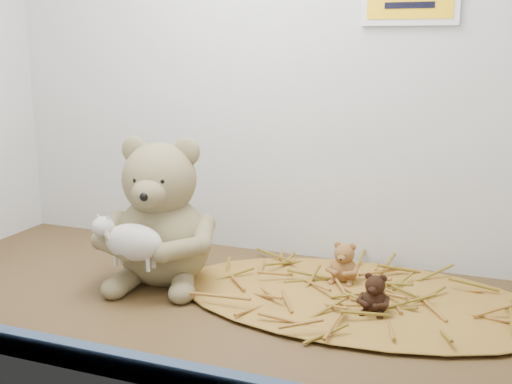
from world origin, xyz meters
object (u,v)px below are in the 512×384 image
at_px(main_teddy, 161,211).
at_px(mini_teddy_brown, 375,292).
at_px(mini_teddy_tan, 344,261).
at_px(toy_lamb, 134,242).

bearing_deg(main_teddy, mini_teddy_brown, -15.36).
distance_m(mini_teddy_tan, mini_teddy_brown, 0.15).
bearing_deg(mini_teddy_brown, mini_teddy_tan, 127.38).
distance_m(main_teddy, toy_lamb, 0.11).
relative_size(main_teddy, mini_teddy_tan, 3.65).
bearing_deg(mini_teddy_brown, main_teddy, -179.86).
distance_m(toy_lamb, mini_teddy_brown, 0.43).
height_order(toy_lamb, mini_teddy_tan, toy_lamb).
bearing_deg(main_teddy, mini_teddy_tan, 4.43).
bearing_deg(toy_lamb, mini_teddy_brown, 10.35).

